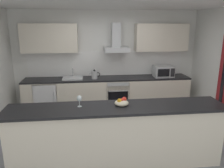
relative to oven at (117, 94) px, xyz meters
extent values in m
cube|color=gray|center=(-0.23, -1.62, -0.47)|extent=(5.85, 4.93, 0.02)
cube|color=white|center=(-0.23, -1.62, 2.15)|extent=(5.85, 4.93, 0.02)
cube|color=white|center=(-0.23, 0.41, 0.84)|extent=(5.85, 0.12, 2.60)
cube|color=white|center=(-0.23, 0.33, 0.77)|extent=(4.12, 0.02, 0.66)
cube|color=beige|center=(-0.23, 0.03, -0.03)|extent=(4.27, 0.60, 0.86)
cube|color=black|center=(-0.23, 0.03, 0.42)|extent=(4.27, 0.60, 0.04)
cube|color=beige|center=(-0.31, -2.33, 0.02)|extent=(3.33, 0.52, 0.97)
cube|color=black|center=(-0.31, -2.33, 0.53)|extent=(3.43, 0.64, 0.04)
cube|color=beige|center=(-1.65, 0.18, 1.45)|extent=(1.37, 0.32, 0.70)
cube|color=beige|center=(1.19, 0.18, 1.45)|extent=(1.37, 0.32, 0.70)
cube|color=black|center=(2.16, -1.19, 0.67)|extent=(0.01, 0.11, 1.31)
cube|color=slate|center=(0.00, 0.01, 0.00)|extent=(0.60, 0.56, 0.80)
cube|color=black|center=(0.00, -0.29, -0.06)|extent=(0.50, 0.02, 0.48)
cube|color=#B7BABC|center=(0.00, -0.29, 0.34)|extent=(0.54, 0.02, 0.09)
cylinder|color=#B7BABC|center=(0.00, -0.32, 0.18)|extent=(0.49, 0.02, 0.02)
cube|color=white|center=(-1.79, 0.01, -0.04)|extent=(0.58, 0.56, 0.85)
cube|color=silver|center=(-1.79, -0.28, -0.04)|extent=(0.55, 0.02, 0.80)
cylinder|color=#B7BABC|center=(-1.57, -0.30, 0.01)|extent=(0.02, 0.02, 0.38)
cube|color=#B7BABC|center=(1.24, -0.02, 0.59)|extent=(0.50, 0.36, 0.30)
cube|color=black|center=(1.18, -0.21, 0.59)|extent=(0.30, 0.02, 0.19)
cube|color=black|center=(1.42, -0.21, 0.59)|extent=(0.10, 0.01, 0.21)
cube|color=silver|center=(-1.12, 0.01, 0.46)|extent=(0.50, 0.40, 0.04)
cylinder|color=#B7BABC|center=(-1.12, 0.13, 0.57)|extent=(0.03, 0.03, 0.26)
cylinder|color=#B7BABC|center=(-1.12, 0.05, 0.69)|extent=(0.03, 0.16, 0.03)
cylinder|color=#B7BABC|center=(-0.57, -0.03, 0.54)|extent=(0.15, 0.15, 0.20)
sphere|color=black|center=(-0.57, -0.03, 0.65)|extent=(0.06, 0.06, 0.06)
cone|color=#B7BABC|center=(-0.67, -0.03, 0.58)|extent=(0.09, 0.04, 0.07)
torus|color=black|center=(-0.48, -0.03, 0.55)|extent=(0.11, 0.02, 0.11)
cube|color=#B7BABC|center=(0.00, 0.11, 1.16)|extent=(0.62, 0.45, 0.12)
cube|color=#B7BABC|center=(0.00, 0.16, 1.52)|extent=(0.22, 0.22, 0.60)
cylinder|color=silver|center=(-0.88, -2.26, 0.55)|extent=(0.07, 0.07, 0.01)
cylinder|color=silver|center=(-0.88, -2.26, 0.60)|extent=(0.01, 0.01, 0.09)
ellipsoid|color=silver|center=(-0.88, -2.26, 0.68)|extent=(0.08, 0.08, 0.10)
ellipsoid|color=beige|center=(-0.23, -2.27, 0.58)|extent=(0.22, 0.22, 0.09)
sphere|color=orange|center=(-0.27, -2.29, 0.63)|extent=(0.07, 0.07, 0.07)
sphere|color=red|center=(-0.18, -2.24, 0.63)|extent=(0.08, 0.08, 0.08)
sphere|color=red|center=(-0.23, -2.27, 0.63)|extent=(0.06, 0.06, 0.06)
camera|label=1|loc=(-0.75, -5.47, 1.76)|focal=35.10mm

